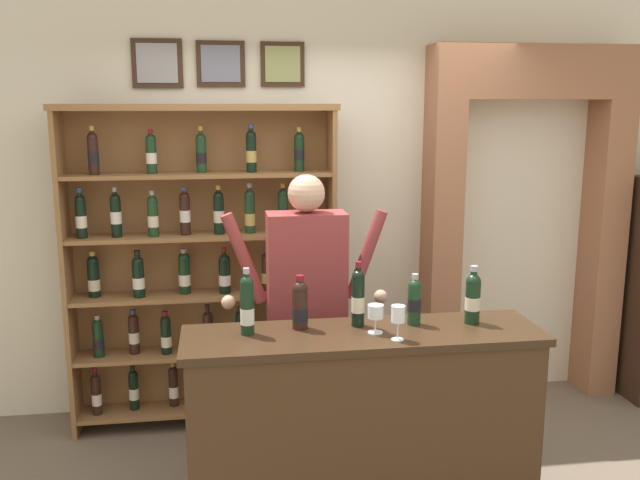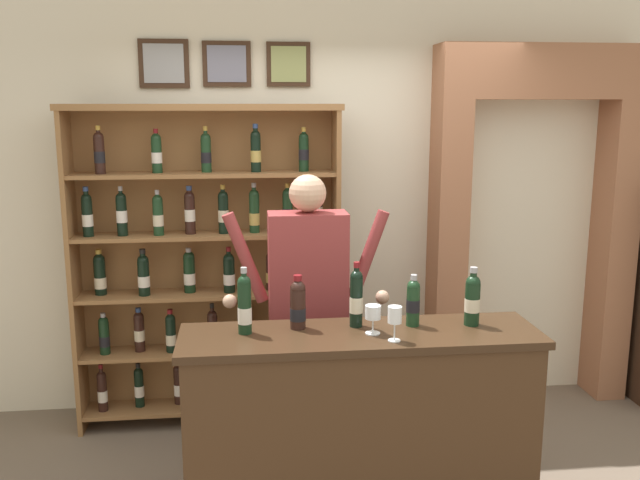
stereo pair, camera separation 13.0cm
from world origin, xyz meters
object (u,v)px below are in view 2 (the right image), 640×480
object	(u,v)px
tasting_counter	(360,426)
tasting_bottle_brunello	(356,297)
tasting_bottle_vin_santo	(298,304)
tasting_bottle_grappa	(472,299)
wine_shelf	(208,262)
wine_glass_center	(395,317)
tasting_bottle_chianti	(245,304)
wine_glass_spare	(373,313)
tasting_bottle_bianco	(413,301)
shopkeeper	(308,288)

from	to	relation	value
tasting_counter	tasting_bottle_brunello	size ratio (longest dim) A/B	5.34
tasting_bottle_vin_santo	tasting_bottle_grappa	bearing A→B (deg)	-3.00
wine_shelf	tasting_bottle_brunello	distance (m)	1.38
tasting_bottle_brunello	wine_glass_center	xyz separation A→B (m)	(0.15, -0.24, -0.03)
tasting_counter	tasting_bottle_brunello	xyz separation A→B (m)	(-0.01, 0.10, 0.66)
tasting_counter	wine_shelf	bearing A→B (deg)	123.49
tasting_bottle_chianti	wine_glass_spare	distance (m)	0.63
tasting_bottle_vin_santo	tasting_bottle_brunello	size ratio (longest dim) A/B	0.82
tasting_bottle_bianco	wine_glass_center	bearing A→B (deg)	-123.42
tasting_bottle_chianti	tasting_bottle_vin_santo	size ratio (longest dim) A/B	1.21
tasting_bottle_vin_santo	wine_glass_center	xyz separation A→B (m)	(0.44, -0.24, -0.01)
wine_shelf	tasting_counter	world-z (taller)	wine_shelf
tasting_bottle_brunello	tasting_bottle_vin_santo	bearing A→B (deg)	179.37
tasting_bottle_brunello	tasting_bottle_grappa	world-z (taller)	tasting_bottle_brunello
shopkeeper	tasting_bottle_bianco	distance (m)	0.71
shopkeeper	wine_glass_spare	world-z (taller)	shopkeeper
tasting_bottle_vin_santo	wine_glass_spare	bearing A→B (deg)	-19.04
tasting_bottle_bianco	tasting_bottle_grappa	size ratio (longest dim) A/B	0.88
wine_shelf	wine_glass_spare	size ratio (longest dim) A/B	14.63
shopkeeper	tasting_bottle_brunello	bearing A→B (deg)	-67.82
tasting_counter	tasting_bottle_grappa	size ratio (longest dim) A/B	5.90
tasting_bottle_grappa	wine_glass_center	xyz separation A→B (m)	(-0.45, -0.19, -0.02)
tasting_counter	wine_glass_spare	size ratio (longest dim) A/B	12.43
tasting_bottle_grappa	wine_glass_spare	xyz separation A→B (m)	(-0.53, -0.08, -0.04)
wine_glass_spare	shopkeeper	bearing A→B (deg)	113.31
tasting_bottle_bianco	wine_glass_spare	bearing A→B (deg)	-155.79
tasting_bottle_brunello	tasting_bottle_grappa	bearing A→B (deg)	-4.18
tasting_bottle_brunello	tasting_bottle_grappa	distance (m)	0.59
tasting_bottle_bianco	wine_glass_spare	distance (m)	0.25
tasting_bottle_brunello	wine_glass_spare	distance (m)	0.14
tasting_bottle_brunello	shopkeeper	bearing A→B (deg)	112.18
tasting_bottle_bianco	wine_glass_spare	world-z (taller)	tasting_bottle_bianco
tasting_bottle_chianti	wine_glass_spare	size ratio (longest dim) A/B	2.32
shopkeeper	tasting_bottle_brunello	size ratio (longest dim) A/B	5.15
tasting_bottle_brunello	tasting_bottle_grappa	size ratio (longest dim) A/B	1.11
wine_shelf	tasting_bottle_bianco	xyz separation A→B (m)	(1.09, -1.14, 0.03)
tasting_bottle_brunello	wine_shelf	bearing A→B (deg)	125.40
tasting_bottle_chianti	tasting_bottle_brunello	xyz separation A→B (m)	(0.56, 0.04, 0.00)
tasting_counter	tasting_bottle_bianco	xyz separation A→B (m)	(0.28, 0.08, 0.63)
tasting_bottle_chianti	shopkeeper	bearing A→B (deg)	55.74
shopkeeper	tasting_bottle_grappa	bearing A→B (deg)	-33.92
tasting_bottle_chianti	wine_shelf	bearing A→B (deg)	101.40
shopkeeper	tasting_bottle_brunello	distance (m)	0.53
wine_glass_center	wine_shelf	bearing A→B (deg)	124.78
tasting_counter	tasting_bottle_vin_santo	world-z (taller)	tasting_bottle_vin_santo
wine_glass_center	wine_glass_spare	xyz separation A→B (m)	(-0.08, 0.12, -0.02)
shopkeeper	tasting_counter	bearing A→B (deg)	-70.41
tasting_bottle_grappa	wine_shelf	bearing A→B (deg)	140.02
tasting_bottle_brunello	tasting_bottle_chianti	bearing A→B (deg)	-175.57
tasting_bottle_vin_santo	wine_glass_spare	world-z (taller)	tasting_bottle_vin_santo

